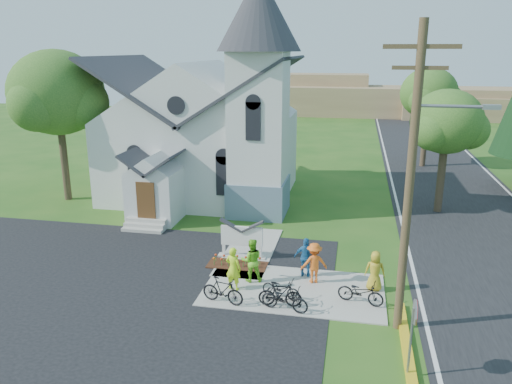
% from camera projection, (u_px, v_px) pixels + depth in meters
% --- Properties ---
extents(ground, '(120.00, 120.00, 0.00)m').
position_uv_depth(ground, '(254.00, 293.00, 19.41)').
color(ground, '#245317').
rests_on(ground, ground).
extents(parking_lot, '(20.00, 16.00, 0.02)m').
position_uv_depth(parking_lot, '(62.00, 300.00, 18.85)').
color(parking_lot, black).
rests_on(parking_lot, ground).
extents(road, '(8.00, 90.00, 0.02)m').
position_uv_depth(road, '(455.00, 198.00, 31.65)').
color(road, black).
rests_on(road, ground).
extents(sidewalk, '(7.00, 4.00, 0.05)m').
position_uv_depth(sidewalk, '(294.00, 290.00, 19.59)').
color(sidewalk, '#A9A499').
rests_on(sidewalk, ground).
extents(church, '(12.35, 12.00, 13.00)m').
position_uv_depth(church, '(207.00, 114.00, 30.76)').
color(church, silver).
rests_on(church, ground).
extents(church_sign, '(2.20, 0.40, 1.70)m').
position_uv_depth(church_sign, '(242.00, 237.00, 22.37)').
color(church_sign, '#A9A499').
rests_on(church_sign, ground).
extents(flower_bed, '(2.60, 1.10, 0.07)m').
position_uv_depth(flower_bed, '(237.00, 265.00, 21.79)').
color(flower_bed, '#3C2010').
rests_on(flower_bed, ground).
extents(utility_pole, '(3.45, 0.28, 10.00)m').
position_uv_depth(utility_pole, '(413.00, 174.00, 15.49)').
color(utility_pole, '#433121').
rests_on(utility_pole, ground).
extents(stop_sign, '(0.11, 0.76, 2.48)m').
position_uv_depth(stop_sign, '(414.00, 322.00, 13.93)').
color(stop_sign, gray).
rests_on(stop_sign, ground).
extents(tree_lot_corner, '(5.60, 5.60, 9.15)m').
position_uv_depth(tree_lot_corner, '(57.00, 93.00, 29.65)').
color(tree_lot_corner, '#33261B').
rests_on(tree_lot_corner, ground).
extents(tree_road_near, '(4.00, 4.00, 7.05)m').
position_uv_depth(tree_road_near, '(447.00, 122.00, 27.67)').
color(tree_road_near, '#33261B').
rests_on(tree_road_near, ground).
extents(tree_road_mid, '(4.40, 4.40, 7.80)m').
position_uv_depth(tree_road_mid, '(429.00, 94.00, 38.73)').
color(tree_road_mid, '#33261B').
rests_on(tree_road_mid, ground).
extents(distant_hills, '(61.00, 10.00, 5.60)m').
position_uv_depth(distant_hills, '(356.00, 99.00, 71.25)').
color(distant_hills, olive).
rests_on(distant_hills, ground).
extents(cyclist_0, '(0.72, 0.56, 1.75)m').
position_uv_depth(cyclist_0, '(233.00, 268.00, 19.37)').
color(cyclist_0, '#C2F41C').
rests_on(cyclist_0, sidewalk).
extents(bike_0, '(1.63, 0.94, 0.81)m').
position_uv_depth(bike_0, '(281.00, 288.00, 18.78)').
color(bike_0, black).
rests_on(bike_0, sidewalk).
extents(cyclist_1, '(1.03, 0.90, 1.80)m').
position_uv_depth(cyclist_1, '(252.00, 260.00, 20.05)').
color(cyclist_1, '#70CB26').
rests_on(cyclist_1, sidewalk).
extents(bike_1, '(1.74, 0.85, 1.01)m').
position_uv_depth(bike_1, '(223.00, 291.00, 18.39)').
color(bike_1, black).
rests_on(bike_1, sidewalk).
extents(cyclist_2, '(0.98, 0.41, 1.66)m').
position_uv_depth(cyclist_2, '(306.00, 257.00, 20.50)').
color(cyclist_2, '#226BAA').
rests_on(cyclist_2, sidewalk).
extents(bike_2, '(1.84, 0.92, 0.92)m').
position_uv_depth(bike_2, '(285.00, 299.00, 17.88)').
color(bike_2, black).
rests_on(bike_2, sidewalk).
extents(cyclist_3, '(1.22, 0.94, 1.67)m').
position_uv_depth(cyclist_3, '(314.00, 263.00, 19.96)').
color(cyclist_3, orange).
rests_on(cyclist_3, sidewalk).
extents(bike_3, '(1.63, 0.58, 0.96)m').
position_uv_depth(bike_3, '(280.00, 294.00, 18.16)').
color(bike_3, black).
rests_on(bike_3, sidewalk).
extents(cyclist_4, '(0.80, 0.54, 1.60)m').
position_uv_depth(cyclist_4, '(375.00, 271.00, 19.33)').
color(cyclist_4, '#B09821').
rests_on(cyclist_4, sidewalk).
extents(bike_4, '(1.81, 1.02, 0.90)m').
position_uv_depth(bike_4, '(361.00, 292.00, 18.38)').
color(bike_4, black).
rests_on(bike_4, sidewalk).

